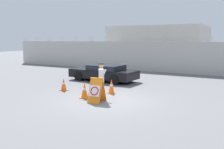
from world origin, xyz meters
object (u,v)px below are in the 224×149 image
Objects in this scene: parked_car_front_coupe at (104,73)px; traffic_cone_far at (85,90)px; security_guard at (101,79)px; traffic_cone_near at (111,86)px; traffic_cone_mid at (64,84)px; barricade_sign at (96,90)px.

traffic_cone_far is at bearing 113.58° from parked_car_front_coupe.
traffic_cone_near is (-0.22, 1.34, -0.58)m from security_guard.
traffic_cone_near is 1.08× the size of traffic_cone_mid.
traffic_cone_near is 1.66m from traffic_cone_far.
barricade_sign is 3.27m from traffic_cone_mid.
barricade_sign is 5.84m from parked_car_front_coupe.
traffic_cone_near is 2.76m from traffic_cone_mid.
traffic_cone_mid is at bearing 149.44° from barricade_sign.
parked_car_front_coupe is at bearing 86.09° from traffic_cone_mid.
barricade_sign is at bearing -23.27° from traffic_cone_mid.
traffic_cone_mid is (-2.90, 0.70, -0.61)m from security_guard.
barricade_sign and parked_car_front_coupe have the same top height.
parked_car_front_coupe reaches higher than traffic_cone_far.
barricade_sign is 0.72m from security_guard.
traffic_cone_far is at bearing 67.14° from security_guard.
traffic_cone_mid is 0.92× the size of traffic_cone_far.
security_guard is 3.04m from traffic_cone_mid.
security_guard is 5.29m from parked_car_front_coupe.
traffic_cone_far is (-0.84, -0.20, -0.58)m from security_guard.
traffic_cone_far is at bearing -23.61° from traffic_cone_mid.
security_guard reaches higher than traffic_cone_mid.
security_guard is 1.04m from traffic_cone_far.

